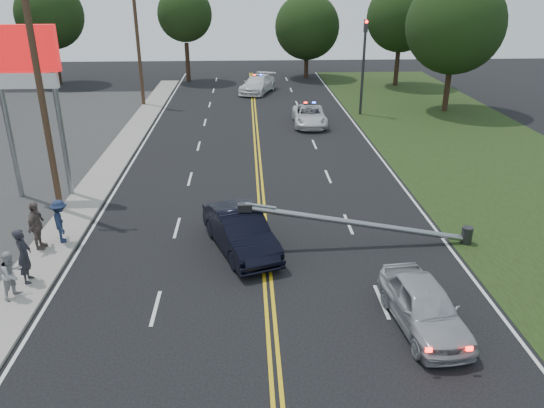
{
  "coord_description": "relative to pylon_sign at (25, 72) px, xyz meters",
  "views": [
    {
      "loc": [
        -0.65,
        -10.61,
        9.84
      ],
      "look_at": [
        0.3,
        8.43,
        1.7
      ],
      "focal_mm": 35.0,
      "sensor_mm": 36.0,
      "label": 1
    }
  ],
  "objects": [
    {
      "name": "ground",
      "position": [
        10.5,
        -14.0,
        -6.0
      ],
      "size": [
        120.0,
        120.0,
        0.0
      ],
      "primitive_type": "plane",
      "color": "black",
      "rests_on": "ground"
    },
    {
      "name": "sidewalk",
      "position": [
        2.1,
        -4.0,
        -5.94
      ],
      "size": [
        1.8,
        70.0,
        0.12
      ],
      "primitive_type": "cube",
      "color": "gray",
      "rests_on": "ground"
    },
    {
      "name": "centerline_yellow",
      "position": [
        10.5,
        -4.0,
        -5.99
      ],
      "size": [
        0.36,
        80.0,
        0.0
      ],
      "primitive_type": "cube",
      "color": "gold",
      "rests_on": "ground"
    },
    {
      "name": "pylon_sign",
      "position": [
        0.0,
        0.0,
        0.0
      ],
      "size": [
        3.2,
        0.35,
        8.0
      ],
      "color": "gray",
      "rests_on": "ground"
    },
    {
      "name": "traffic_signal",
      "position": [
        18.8,
        16.0,
        -1.79
      ],
      "size": [
        0.28,
        0.41,
        7.05
      ],
      "color": "#2D2D30",
      "rests_on": "ground"
    },
    {
      "name": "fallen_streetlight",
      "position": [
        14.69,
        -6.0,
        -5.08
      ],
      "size": [
        9.36,
        0.44,
        1.91
      ],
      "color": "#2D2D30",
      "rests_on": "ground"
    },
    {
      "name": "utility_pole_mid",
      "position": [
        1.3,
        -2.0,
        -0.91
      ],
      "size": [
        1.6,
        0.28,
        10.0
      ],
      "color": "#382619",
      "rests_on": "ground"
    },
    {
      "name": "utility_pole_far",
      "position": [
        1.3,
        20.0,
        -0.91
      ],
      "size": [
        1.6,
        0.28,
        10.0
      ],
      "color": "#382619",
      "rests_on": "ground"
    },
    {
      "name": "tree_5",
      "position": [
        -8.88,
        30.44,
        0.56
      ],
      "size": [
        6.43,
        6.43,
        9.78
      ],
      "color": "black",
      "rests_on": "ground"
    },
    {
      "name": "tree_6",
      "position": [
        3.99,
        31.2,
        0.56
      ],
      "size": [
        5.37,
        5.37,
        9.27
      ],
      "color": "black",
      "rests_on": "ground"
    },
    {
      "name": "tree_7",
      "position": [
        16.36,
        32.78,
        -0.8
      ],
      "size": [
        6.68,
        6.68,
        8.55
      ],
      "color": "black",
      "rests_on": "ground"
    },
    {
      "name": "tree_8",
      "position": [
        24.74,
        27.82,
        0.44
      ],
      "size": [
        6.5,
        6.5,
        9.69
      ],
      "color": "black",
      "rests_on": "ground"
    },
    {
      "name": "tree_9",
      "position": [
        25.82,
        16.83,
        0.61
      ],
      "size": [
        7.4,
        7.4,
        10.31
      ],
      "color": "black",
      "rests_on": "ground"
    },
    {
      "name": "crashed_sedan",
      "position": [
        9.55,
        -6.11,
        -5.19
      ],
      "size": [
        3.27,
        5.19,
        1.61
      ],
      "primitive_type": "imported",
      "rotation": [
        0.0,
        0.0,
        0.35
      ],
      "color": "black",
      "rests_on": "ground"
    },
    {
      "name": "waiting_sedan",
      "position": [
        15.11,
        -11.37,
        -5.27
      ],
      "size": [
        2.15,
        4.44,
        1.46
      ],
      "primitive_type": "imported",
      "rotation": [
        0.0,
        0.0,
        0.1
      ],
      "color": "#AFB2B7",
      "rests_on": "ground"
    },
    {
      "name": "emergency_a",
      "position": [
        14.43,
        12.9,
        -5.31
      ],
      "size": [
        2.38,
        4.97,
        1.37
      ],
      "primitive_type": "imported",
      "rotation": [
        0.0,
        0.0,
        -0.02
      ],
      "color": "silver",
      "rests_on": "ground"
    },
    {
      "name": "emergency_b",
      "position": [
        10.99,
        24.88,
        -5.2
      ],
      "size": [
        4.0,
        5.89,
        1.59
      ],
      "primitive_type": "imported",
      "rotation": [
        0.0,
        0.0,
        -0.36
      ],
      "color": "white",
      "rests_on": "ground"
    },
    {
      "name": "bystander_a",
      "position": [
        2.17,
        -8.26,
        -4.88
      ],
      "size": [
        0.59,
        0.8,
        1.99
      ],
      "primitive_type": "imported",
      "rotation": [
        0.0,
        0.0,
        1.74
      ],
      "color": "#24242B",
      "rests_on": "sidewalk"
    },
    {
      "name": "bystander_b",
      "position": [
        2.11,
        -9.21,
        -5.05
      ],
      "size": [
        0.89,
        0.99,
        1.65
      ],
      "primitive_type": "imported",
      "rotation": [
        0.0,
        0.0,
        1.16
      ],
      "color": "#A1A1A5",
      "rests_on": "sidewalk"
    },
    {
      "name": "bystander_c",
      "position": [
        2.44,
        -5.26,
        -4.99
      ],
      "size": [
        1.02,
        1.3,
        1.77
      ],
      "primitive_type": "imported",
      "rotation": [
        0.0,
        0.0,
        1.94
      ],
      "color": "#1C2847",
      "rests_on": "sidewalk"
    },
    {
      "name": "bystander_d",
      "position": [
        1.72,
        -5.81,
        -4.91
      ],
      "size": [
        0.57,
        1.17,
        1.94
      ],
      "primitive_type": "imported",
      "rotation": [
        0.0,
        0.0,
        1.48
      ],
      "color": "#60524D",
      "rests_on": "sidewalk"
    }
  ]
}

